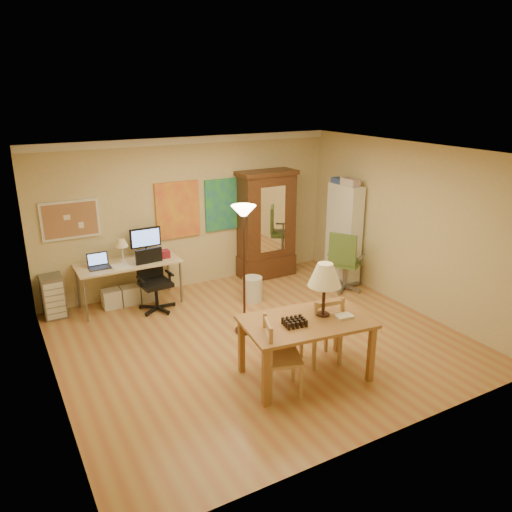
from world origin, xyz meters
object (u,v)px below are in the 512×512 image
dining_table (313,307)px  bookshelf (344,234)px  armoire (266,231)px  computer_desk (131,278)px  office_chair_black (156,294)px  office_chair_green (344,274)px

dining_table → bookshelf: (2.41, 2.43, -0.02)m
armoire → computer_desk: bearing=-178.3°
office_chair_black → computer_desk: bearing=124.3°
dining_table → armoire: size_ratio=0.82×
office_chair_black → armoire: bearing=11.7°
dining_table → office_chair_black: bearing=111.2°
office_chair_black → armoire: (2.39, 0.49, 0.62)m
computer_desk → office_chair_black: size_ratio=1.66×
computer_desk → bookshelf: 3.92m
office_chair_black → office_chair_green: bearing=-14.4°
dining_table → armoire: bearing=69.1°
computer_desk → office_chair_green: size_ratio=1.52×
bookshelf → dining_table: bearing=-134.7°
computer_desk → armoire: bearing=1.7°
dining_table → office_chair_green: dining_table is taller
bookshelf → computer_desk: bearing=167.6°
computer_desk → office_chair_black: computer_desk is taller
office_chair_green → bookshelf: bookshelf is taller
office_chair_black → bookshelf: size_ratio=0.55×
bookshelf → office_chair_green: bearing=-123.5°
armoire → bookshelf: (1.13, -0.92, 0.02)m
computer_desk → armoire: (2.67, 0.08, 0.43)m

